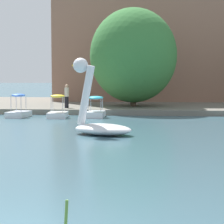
% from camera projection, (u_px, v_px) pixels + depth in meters
% --- Properties ---
extents(shore_bank_far, '(121.67, 19.91, 0.37)m').
position_uv_depth(shore_bank_far, '(130.00, 104.00, 38.10)').
color(shore_bank_far, '#6B665B').
rests_on(shore_bank_far, ground_plane).
extents(swan_boat, '(3.07, 2.36, 3.37)m').
position_uv_depth(swan_boat, '(98.00, 117.00, 18.35)').
color(swan_boat, white).
rests_on(swan_boat, ground_plane).
extents(pedal_boat_cyan, '(1.14, 2.11, 1.36)m').
position_uv_depth(pedal_boat_cyan, '(96.00, 111.00, 26.86)').
color(pedal_boat_cyan, white).
rests_on(pedal_boat_cyan, ground_plane).
extents(pedal_boat_yellow, '(1.35, 2.14, 1.47)m').
position_uv_depth(pedal_boat_yellow, '(58.00, 111.00, 26.65)').
color(pedal_boat_yellow, white).
rests_on(pedal_boat_yellow, ground_plane).
extents(pedal_boat_blue, '(1.20, 2.02, 1.51)m').
position_uv_depth(pedal_boat_blue, '(19.00, 111.00, 27.00)').
color(pedal_boat_blue, white).
rests_on(pedal_boat_blue, ground_plane).
extents(tree_willow_overhanging, '(6.69, 6.83, 7.45)m').
position_uv_depth(tree_willow_overhanging, '(133.00, 55.00, 31.90)').
color(tree_willow_overhanging, '#423323').
rests_on(tree_willow_overhanging, shore_bank_far).
extents(person_on_path, '(0.29, 0.29, 1.70)m').
position_uv_depth(person_on_path, '(67.00, 96.00, 30.20)').
color(person_on_path, black).
rests_on(person_on_path, shore_bank_far).
extents(apartment_block, '(21.77, 8.91, 14.01)m').
position_uv_depth(apartment_block, '(167.00, 30.00, 41.73)').
color(apartment_block, '#996B56').
rests_on(apartment_block, shore_bank_far).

